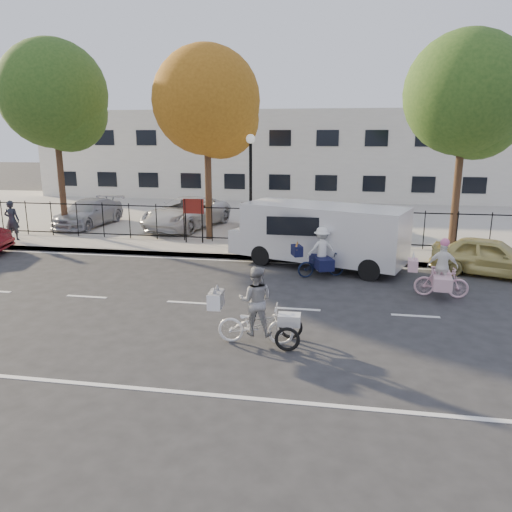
% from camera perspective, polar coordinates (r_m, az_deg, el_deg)
% --- Properties ---
extents(ground, '(120.00, 120.00, 0.00)m').
position_cam_1_polar(ground, '(13.84, -7.74, -5.32)').
color(ground, '#333334').
extents(road_markings, '(60.00, 9.52, 0.01)m').
position_cam_1_polar(road_markings, '(13.84, -7.74, -5.30)').
color(road_markings, silver).
rests_on(road_markings, ground).
extents(curb, '(60.00, 0.10, 0.15)m').
position_cam_1_polar(curb, '(18.49, -3.09, -0.04)').
color(curb, '#A8A399').
rests_on(curb, ground).
extents(sidewalk, '(60.00, 2.20, 0.15)m').
position_cam_1_polar(sidewalk, '(19.49, -2.41, 0.69)').
color(sidewalk, '#A8A399').
rests_on(sidewalk, ground).
extents(parking_lot, '(60.00, 15.60, 0.15)m').
position_cam_1_polar(parking_lot, '(28.09, 1.42, 4.79)').
color(parking_lot, '#A8A399').
rests_on(parking_lot, ground).
extents(iron_fence, '(58.00, 0.06, 1.50)m').
position_cam_1_polar(iron_fence, '(20.38, -1.78, 3.65)').
color(iron_fence, black).
rests_on(iron_fence, sidewalk).
extents(building, '(34.00, 10.00, 6.00)m').
position_cam_1_polar(building, '(37.69, 3.71, 11.56)').
color(building, silver).
rests_on(building, ground).
extents(lamppost, '(0.36, 0.36, 4.33)m').
position_cam_1_polar(lamppost, '(19.61, -0.62, 9.77)').
color(lamppost, black).
rests_on(lamppost, sidewalk).
extents(street_sign, '(0.85, 0.06, 1.80)m').
position_cam_1_polar(street_sign, '(20.36, -7.15, 5.01)').
color(street_sign, black).
rests_on(street_sign, sidewalk).
extents(zebra_trike, '(2.05, 0.79, 1.76)m').
position_cam_1_polar(zebra_trike, '(10.96, -0.00, -6.66)').
color(zebra_trike, white).
rests_on(zebra_trike, ground).
extents(unicorn_bike, '(1.71, 1.20, 1.71)m').
position_cam_1_polar(unicorn_bike, '(14.94, 20.36, -2.10)').
color(unicorn_bike, '#F5BACC').
rests_on(unicorn_bike, ground).
extents(bull_bike, '(1.80, 1.28, 1.63)m').
position_cam_1_polar(bull_bike, '(16.12, 7.38, -0.13)').
color(bull_bike, black).
rests_on(bull_bike, ground).
extents(white_van, '(6.50, 3.74, 2.14)m').
position_cam_1_polar(white_van, '(17.28, 7.36, 2.63)').
color(white_van, white).
rests_on(white_van, ground).
extents(gold_sedan, '(3.92, 2.60, 1.24)m').
position_cam_1_polar(gold_sedan, '(17.88, 25.21, -0.06)').
color(gold_sedan, tan).
rests_on(gold_sedan, ground).
extents(pedestrian, '(0.66, 0.49, 1.66)m').
position_cam_1_polar(pedestrian, '(23.18, -26.12, 3.69)').
color(pedestrian, black).
rests_on(pedestrian, sidewalk).
extents(lot_car_a, '(2.15, 4.49, 1.26)m').
position_cam_1_polar(lot_car_a, '(25.45, -18.58, 4.72)').
color(lot_car_a, '#A1A2A9').
rests_on(lot_car_a, parking_lot).
extents(lot_car_b, '(3.60, 5.57, 1.43)m').
position_cam_1_polar(lot_car_b, '(23.79, -7.99, 4.91)').
color(lot_car_b, silver).
rests_on(lot_car_b, parking_lot).
extents(lot_car_c, '(1.94, 3.86, 1.21)m').
position_cam_1_polar(lot_car_c, '(23.04, -0.18, 4.49)').
color(lot_car_c, '#43444A').
rests_on(lot_car_c, parking_lot).
extents(lot_car_d, '(2.01, 3.72, 1.20)m').
position_cam_1_polar(lot_car_d, '(22.78, 12.46, 4.04)').
color(lot_car_d, '#B2B5BA').
rests_on(lot_car_d, parking_lot).
extents(tree_west, '(4.61, 4.61, 8.45)m').
position_cam_1_polar(tree_west, '(24.10, -21.74, 16.28)').
color(tree_west, '#442D1D').
rests_on(tree_west, ground).
extents(tree_mid, '(4.34, 4.34, 7.95)m').
position_cam_1_polar(tree_mid, '(20.93, -5.24, 16.71)').
color(tree_mid, '#442D1D').
rests_on(tree_mid, ground).
extents(tree_east, '(4.42, 4.42, 8.11)m').
position_cam_1_polar(tree_east, '(20.31, 23.18, 16.09)').
color(tree_east, '#442D1D').
rests_on(tree_east, ground).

